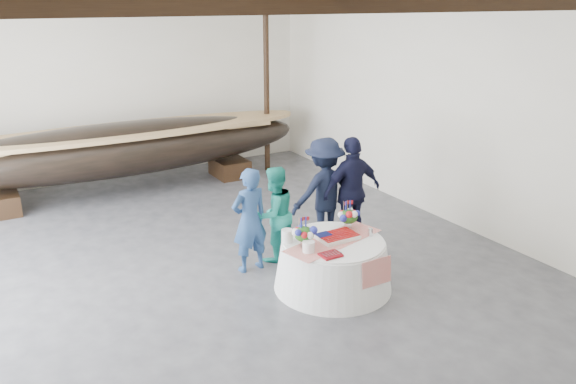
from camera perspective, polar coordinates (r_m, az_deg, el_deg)
floor at (r=9.64m, az=-7.71°, el=-7.60°), size 10.00×12.00×0.01m
wall_back at (r=14.52m, az=-17.41°, el=10.11°), size 10.00×0.02×4.50m
wall_front at (r=4.27m, az=24.20°, el=-11.40°), size 10.00×0.02×4.50m
wall_right at (r=11.62m, az=15.38°, el=8.25°), size 0.02×12.00×4.50m
pavilion_structure at (r=9.37m, az=-10.78°, el=16.95°), size 9.80×11.76×4.50m
longboat_display at (r=13.35m, az=-16.51°, el=4.23°), size 8.84×1.77×1.66m
banquet_table at (r=8.81m, az=4.59°, el=-7.30°), size 1.84×1.84×0.79m
tabletop_items at (r=8.64m, az=3.91°, el=-3.86°), size 1.78×1.02×0.40m
guest_woman_blue at (r=9.15m, az=-3.93°, el=-2.87°), size 0.68×0.48×1.77m
guest_woman_teal at (r=9.53m, az=-1.42°, el=-2.25°), size 0.91×0.77×1.66m
guest_man_left at (r=10.20m, az=3.70°, el=0.09°), size 1.29×0.76×1.97m
guest_man_right at (r=10.19m, az=6.52°, el=0.09°), size 1.19×0.52×2.01m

